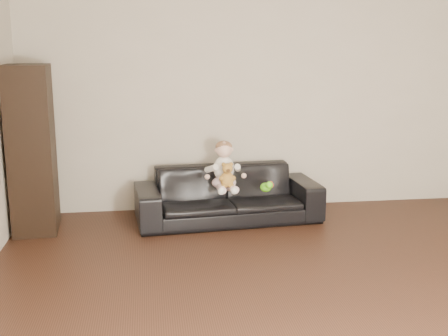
{
  "coord_description": "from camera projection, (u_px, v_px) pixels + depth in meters",
  "views": [
    {
      "loc": [
        -1.15,
        -3.39,
        1.83
      ],
      "look_at": [
        -0.39,
        2.16,
        0.59
      ],
      "focal_mm": 45.0,
      "sensor_mm": 36.0,
      "label": 1
    }
  ],
  "objects": [
    {
      "name": "cabinet",
      "position": [
        32.0,
        150.0,
        5.47
      ],
      "size": [
        0.45,
        0.59,
        1.64
      ],
      "primitive_type": "cube",
      "rotation": [
        0.0,
        0.0,
        0.07
      ],
      "color": "black",
      "rests_on": "floor"
    },
    {
      "name": "toy_rattle",
      "position": [
        271.0,
        185.0,
        5.8
      ],
      "size": [
        0.08,
        0.08,
        0.07
      ],
      "primitive_type": "sphere",
      "rotation": [
        0.0,
        0.0,
        0.31
      ],
      "color": "#CD1841",
      "rests_on": "sofa"
    },
    {
      "name": "floor",
      "position": [
        323.0,
        318.0,
        3.83
      ],
      "size": [
        5.5,
        5.5,
        0.0
      ],
      "primitive_type": "plane",
      "color": "#351D12",
      "rests_on": "ground"
    },
    {
      "name": "toy_blue_disc",
      "position": [
        266.0,
        188.0,
        5.78
      ],
      "size": [
        0.12,
        0.12,
        0.01
      ],
      "primitive_type": "cylinder",
      "rotation": [
        0.0,
        0.0,
        0.26
      ],
      "color": "#178ABD",
      "rests_on": "sofa"
    },
    {
      "name": "wall_back",
      "position": [
        251.0,
        93.0,
        6.21
      ],
      "size": [
        5.0,
        0.0,
        5.0
      ],
      "primitive_type": "plane",
      "rotation": [
        1.57,
        0.0,
        0.0
      ],
      "color": "#BDB39F",
      "rests_on": "ground"
    },
    {
      "name": "shelf_item",
      "position": [
        31.0,
        112.0,
        5.4
      ],
      "size": [
        0.2,
        0.26,
        0.28
      ],
      "primitive_type": "cube",
      "rotation": [
        0.0,
        0.0,
        0.07
      ],
      "color": "silver",
      "rests_on": "cabinet"
    },
    {
      "name": "sofa",
      "position": [
        228.0,
        195.0,
        5.9
      ],
      "size": [
        1.97,
        0.91,
        0.56
      ],
      "primitive_type": "imported",
      "rotation": [
        0.0,
        0.0,
        0.09
      ],
      "color": "black",
      "rests_on": "floor"
    },
    {
      "name": "teddy_bear",
      "position": [
        227.0,
        175.0,
        5.59
      ],
      "size": [
        0.17,
        0.17,
        0.25
      ],
      "rotation": [
        0.0,
        0.0,
        0.41
      ],
      "color": "#A87A30",
      "rests_on": "sofa"
    },
    {
      "name": "toy_green",
      "position": [
        266.0,
        187.0,
        5.66
      ],
      "size": [
        0.15,
        0.17,
        0.09
      ],
      "primitive_type": "ellipsoid",
      "rotation": [
        0.0,
        0.0,
        0.36
      ],
      "color": "#5AD018",
      "rests_on": "sofa"
    },
    {
      "name": "baby",
      "position": [
        224.0,
        168.0,
        5.72
      ],
      "size": [
        0.36,
        0.44,
        0.5
      ],
      "rotation": [
        0.0,
        0.0,
        0.17
      ],
      "color": "silver",
      "rests_on": "sofa"
    }
  ]
}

